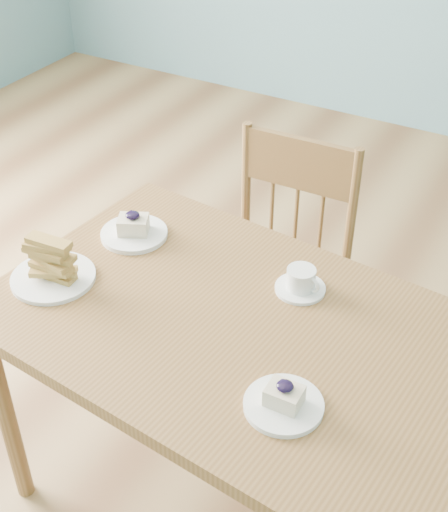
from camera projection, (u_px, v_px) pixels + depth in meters
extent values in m
cube|color=#9D7849|center=(201.00, 467.00, 2.12)|extent=(5.00, 5.00, 0.01)
cube|color=brown|center=(262.00, 340.00, 1.59)|extent=(1.33, 0.85, 0.04)
cylinder|color=brown|center=(6.00, 415.00, 1.85)|extent=(0.05, 0.05, 0.64)
cylinder|color=brown|center=(157.00, 292.00, 2.26)|extent=(0.05, 0.05, 0.64)
cube|color=brown|center=(271.00, 289.00, 2.16)|extent=(0.39, 0.37, 0.04)
cylinder|color=brown|center=(201.00, 352.00, 2.24)|extent=(0.03, 0.03, 0.37)
cylinder|color=brown|center=(297.00, 388.00, 2.11)|extent=(0.03, 0.03, 0.37)
cylinder|color=brown|center=(245.00, 296.00, 2.46)|extent=(0.03, 0.03, 0.37)
cylinder|color=brown|center=(334.00, 326.00, 2.33)|extent=(0.03, 0.03, 0.37)
cylinder|color=brown|center=(246.00, 186.00, 2.21)|extent=(0.03, 0.03, 0.43)
cylinder|color=brown|center=(352.00, 214.00, 2.08)|extent=(0.03, 0.03, 0.43)
cube|color=brown|center=(300.00, 164.00, 2.07)|extent=(0.33, 0.03, 0.16)
cylinder|color=brown|center=(271.00, 217.00, 2.23)|extent=(0.01, 0.01, 0.25)
cylinder|color=brown|center=(296.00, 223.00, 2.19)|extent=(0.01, 0.01, 0.25)
cylinder|color=brown|center=(320.00, 230.00, 2.16)|extent=(0.01, 0.01, 0.25)
cylinder|color=white|center=(284.00, 405.00, 1.40)|extent=(0.16, 0.16, 0.01)
cube|color=beige|center=(284.00, 396.00, 1.39)|extent=(0.07, 0.06, 0.04)
ellipsoid|color=black|center=(285.00, 386.00, 1.37)|extent=(0.03, 0.03, 0.02)
sphere|color=black|center=(290.00, 387.00, 1.37)|extent=(0.01, 0.01, 0.01)
sphere|color=black|center=(283.00, 382.00, 1.38)|extent=(0.01, 0.01, 0.01)
sphere|color=black|center=(284.00, 390.00, 1.36)|extent=(0.01, 0.01, 0.01)
cylinder|color=white|center=(134.00, 234.00, 1.88)|extent=(0.18, 0.18, 0.01)
cube|color=beige|center=(133.00, 225.00, 1.86)|extent=(0.10, 0.09, 0.04)
ellipsoid|color=black|center=(132.00, 215.00, 1.85)|extent=(0.04, 0.04, 0.02)
sphere|color=black|center=(137.00, 216.00, 1.84)|extent=(0.02, 0.02, 0.02)
sphere|color=black|center=(131.00, 213.00, 1.86)|extent=(0.02, 0.02, 0.02)
sphere|color=black|center=(131.00, 217.00, 1.84)|extent=(0.02, 0.02, 0.02)
cylinder|color=white|center=(300.00, 288.00, 1.70)|extent=(0.12, 0.12, 0.01)
cylinder|color=white|center=(301.00, 278.00, 1.68)|extent=(0.09, 0.09, 0.05)
cylinder|color=olive|center=(301.00, 271.00, 1.67)|extent=(0.06, 0.06, 0.00)
torus|color=white|center=(312.00, 285.00, 1.66)|extent=(0.04, 0.02, 0.04)
cylinder|color=white|center=(53.00, 277.00, 1.73)|extent=(0.21, 0.21, 0.01)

